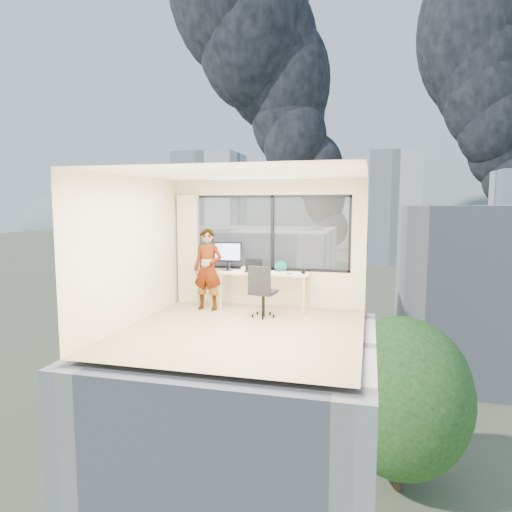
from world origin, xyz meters
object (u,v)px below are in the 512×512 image
(monitor, at_px, (228,256))
(desk, at_px, (264,290))
(game_console, at_px, (249,268))
(person, at_px, (208,269))
(laptop, at_px, (254,266))
(handbag, at_px, (281,266))
(chair, at_px, (263,291))

(monitor, bearing_deg, desk, -11.63)
(game_console, bearing_deg, person, -144.04)
(monitor, bearing_deg, laptop, -14.21)
(desk, relative_size, monitor, 3.02)
(monitor, distance_m, laptop, 0.62)
(monitor, xyz_separation_m, handbag, (1.11, 0.11, -0.19))
(person, bearing_deg, game_console, 40.63)
(game_console, relative_size, handbag, 1.00)
(desk, bearing_deg, game_console, 149.95)
(chair, relative_size, person, 0.62)
(monitor, bearing_deg, handbag, 0.87)
(game_console, bearing_deg, desk, -33.22)
(desk, bearing_deg, person, -161.96)
(laptop, bearing_deg, desk, -10.47)
(chair, height_order, handbag, chair)
(person, bearing_deg, laptop, 23.69)
(monitor, bearing_deg, chair, -44.38)
(chair, height_order, person, person)
(desk, relative_size, chair, 1.78)
(monitor, height_order, laptop, monitor)
(monitor, relative_size, laptop, 1.61)
(chair, height_order, laptop, chair)
(chair, xyz_separation_m, laptop, (-0.37, 0.69, 0.36))
(chair, relative_size, handbag, 3.58)
(laptop, relative_size, handbag, 1.31)
(chair, distance_m, monitor, 1.34)
(desk, xyz_separation_m, chair, (0.15, -0.69, 0.13))
(person, relative_size, laptop, 4.40)
(monitor, distance_m, game_console, 0.51)
(desk, bearing_deg, monitor, 173.28)
(desk, height_order, person, person)
(handbag, bearing_deg, game_console, -172.17)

